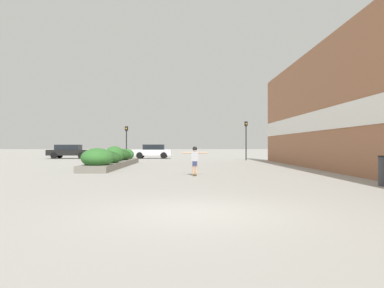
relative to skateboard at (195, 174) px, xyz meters
The scene contains 10 objects.
ground_plane 9.79m from the skateboard, 90.66° to the right, with size 300.00×300.00×0.00m, color #A3A099.
building_wall_right 8.49m from the skateboard, ahead, with size 0.67×35.18×7.44m.
planter_box 9.09m from the skateboard, 125.96° to the left, with size 1.83×12.70×1.39m.
skateboard is the anchor object (origin of this frame).
skateboarder 0.81m from the skateboard, ahead, with size 1.21×0.22×1.30m.
car_leftmost 24.16m from the skateboard, 100.00° to the left, with size 4.22×1.86×1.55m.
car_center_left 27.89m from the skateboard, 57.38° to the left, with size 4.76×1.99×1.53m.
car_center_right 27.47m from the skateboard, 119.30° to the left, with size 4.78×1.97×1.54m.
traffic_light_left 19.69m from the skateboard, 108.66° to the left, with size 0.28×0.30×3.32m.
traffic_light_right 19.60m from the skateboard, 73.90° to the left, with size 0.28×0.30×3.80m.
Camera 1 is at (-0.24, -7.96, 1.42)m, focal length 35.00 mm.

